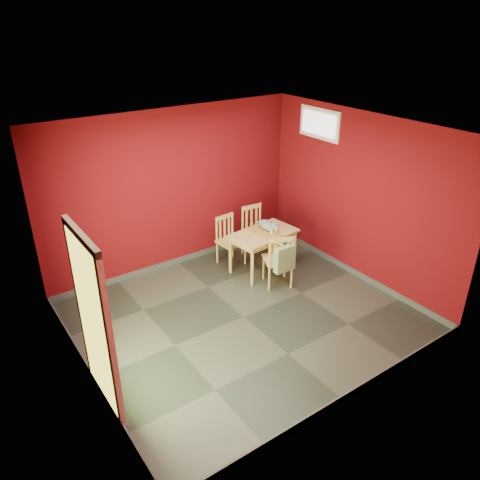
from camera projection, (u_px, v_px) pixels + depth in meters
ground at (244, 317)px, 6.83m from camera, size 4.50×4.50×0.00m
room_shell at (244, 314)px, 6.80m from camera, size 4.50×4.50×4.50m
doorway at (93, 319)px, 4.89m from camera, size 0.06×1.01×2.13m
window at (319, 124)px, 7.66m from camera, size 0.05×0.90×0.50m
outlet_plate at (252, 226)px, 8.98m from camera, size 0.08×0.02×0.12m
dining_table at (263, 237)px, 7.82m from camera, size 1.18×0.77×0.69m
table_runner at (267, 237)px, 7.73m from camera, size 0.38×0.67×0.32m
chair_far_left at (230, 240)px, 8.10m from camera, size 0.44×0.44×0.87m
chair_far_right at (255, 230)px, 8.39m from camera, size 0.46×0.46×0.92m
chair_near at (279, 259)px, 7.42m from camera, size 0.56×0.56×0.92m
tote_bag at (285, 259)px, 7.19m from camera, size 0.35×0.20×0.49m
cat at (267, 224)px, 7.84m from camera, size 0.39×0.50×0.22m
picture_frame at (290, 233)px, 9.00m from camera, size 0.14×0.35×0.34m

